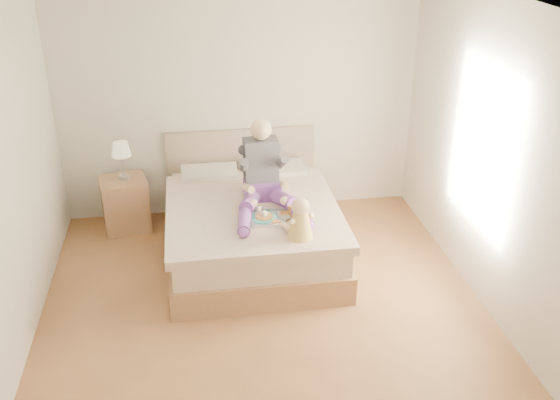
{
  "coord_description": "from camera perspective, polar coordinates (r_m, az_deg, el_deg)",
  "views": [
    {
      "loc": [
        -0.56,
        -4.59,
        3.41
      ],
      "look_at": [
        0.25,
        0.69,
        0.77
      ],
      "focal_mm": 40.0,
      "sensor_mm": 36.0,
      "label": 1
    }
  ],
  "objects": [
    {
      "name": "lamp",
      "position": [
        6.9,
        -14.33,
        4.34
      ],
      "size": [
        0.21,
        0.21,
        0.42
      ],
      "color": "silver",
      "rests_on": "nightstand"
    },
    {
      "name": "bed",
      "position": [
        6.49,
        -2.68,
        -2.17
      ],
      "size": [
        1.7,
        2.18,
        1.0
      ],
      "color": "#896140",
      "rests_on": "ground"
    },
    {
      "name": "baby",
      "position": [
        5.58,
        1.81,
        -1.95
      ],
      "size": [
        0.29,
        0.35,
        0.39
      ],
      "rotation": [
        0.0,
        0.0,
        0.42
      ],
      "color": "gold",
      "rests_on": "bed"
    },
    {
      "name": "adult",
      "position": [
        6.17,
        -1.47,
        1.89
      ],
      "size": [
        0.72,
        1.02,
        0.85
      ],
      "rotation": [
        0.0,
        0.0,
        0.04
      ],
      "color": "#703B93",
      "rests_on": "bed"
    },
    {
      "name": "tray",
      "position": [
        5.93,
        -0.63,
        -1.52
      ],
      "size": [
        0.45,
        0.37,
        0.12
      ],
      "rotation": [
        0.0,
        0.0,
        -0.1
      ],
      "color": "silver",
      "rests_on": "bed"
    },
    {
      "name": "room",
      "position": [
        5.02,
        -0.69,
        4.06
      ],
      "size": [
        4.02,
        4.22,
        2.71
      ],
      "color": "brown",
      "rests_on": "ground"
    },
    {
      "name": "nightstand",
      "position": [
        7.13,
        -13.95,
        -0.36
      ],
      "size": [
        0.56,
        0.52,
        0.6
      ],
      "rotation": [
        0.0,
        0.0,
        0.19
      ],
      "color": "#896140",
      "rests_on": "ground"
    }
  ]
}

